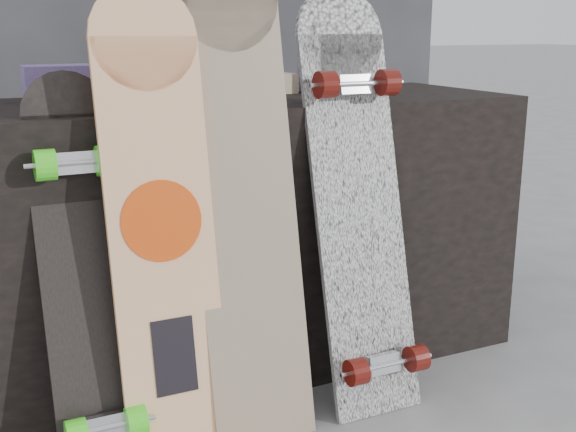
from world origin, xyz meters
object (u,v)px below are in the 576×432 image
longboard_cascadia (359,194)px  vendor_table (246,231)px  longboard_geisha (160,214)px  longboard_celtic (243,181)px  skateboard_dark (85,268)px

longboard_cascadia → vendor_table: bearing=115.8°
vendor_table → longboard_cascadia: bearing=-64.2°
longboard_geisha → longboard_cascadia: 0.54m
longboard_celtic → longboard_cascadia: bearing=-0.1°
longboard_celtic → skateboard_dark: size_ratio=1.32×
longboard_cascadia → longboard_geisha: bearing=-178.0°
longboard_cascadia → skateboard_dark: size_ratio=1.22×
skateboard_dark → longboard_geisha: bearing=-12.8°
longboard_geisha → longboard_cascadia: bearing=2.0°
vendor_table → skateboard_dark: 0.64m
longboard_geisha → longboard_celtic: longboard_celtic is taller
longboard_celtic → longboard_cascadia: longboard_celtic is taller
vendor_table → longboard_geisha: (-0.36, -0.38, 0.18)m
vendor_table → longboard_geisha: 0.56m
longboard_geisha → skateboard_dark: bearing=167.2°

